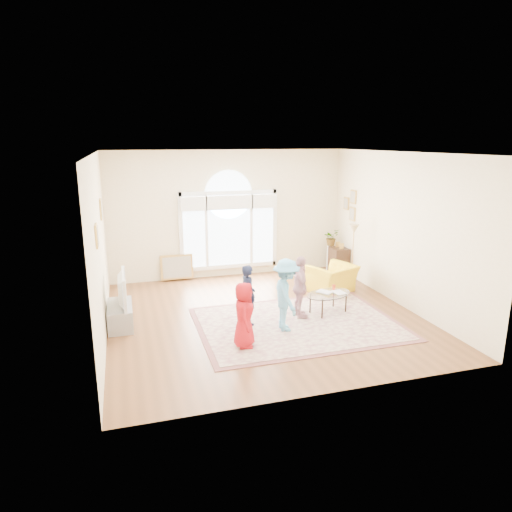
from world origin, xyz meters
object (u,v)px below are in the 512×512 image
object	(u,v)px
television	(119,289)
armchair	(332,279)
area_rug	(298,324)
coffee_table	(328,294)
tv_console	(120,315)

from	to	relation	value
television	armchair	size ratio (longest dim) A/B	1.10
area_rug	coffee_table	size ratio (longest dim) A/B	3.14
coffee_table	armchair	distance (m)	1.40
area_rug	armchair	distance (m)	2.19
coffee_table	television	bearing A→B (deg)	155.65
tv_console	coffee_table	distance (m)	4.09
tv_console	area_rug	bearing A→B (deg)	-15.06
area_rug	television	distance (m)	3.44
area_rug	armchair	bearing A→B (deg)	46.94
area_rug	television	xyz separation A→B (m)	(-3.25, 0.88, 0.72)
tv_console	television	xyz separation A→B (m)	(0.01, -0.00, 0.52)
area_rug	television	bearing A→B (deg)	164.90
area_rug	coffee_table	distance (m)	0.96
tv_console	coffee_table	size ratio (longest dim) A/B	0.87
tv_console	coffee_table	xyz separation A→B (m)	(4.05, -0.51, 0.19)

